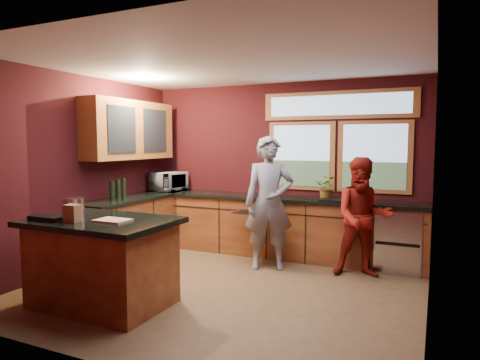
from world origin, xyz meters
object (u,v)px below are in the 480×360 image
Objects in this scene: person_red at (363,217)px; cutting_board at (113,220)px; stock_pot at (73,206)px; island at (102,262)px; person_grey at (269,203)px.

cutting_board is (-2.20, -2.25, 0.17)m from person_red.
cutting_board is 1.46× the size of stock_pot.
island is 2.37m from person_grey.
island is 0.80m from stock_pot.
island is 3.27m from person_red.
person_red is 6.55× the size of stock_pot.
stock_pot reaches higher than island.
person_grey reaches higher than person_red.
person_red reaches higher than cutting_board.
stock_pot is at bearing 165.07° from cutting_board.
person_grey is 1.18× the size of person_red.
person_grey is 2.28m from cutting_board.
person_grey is 2.53m from stock_pot.
person_grey reaches higher than stock_pot.
island is 0.52m from cutting_board.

